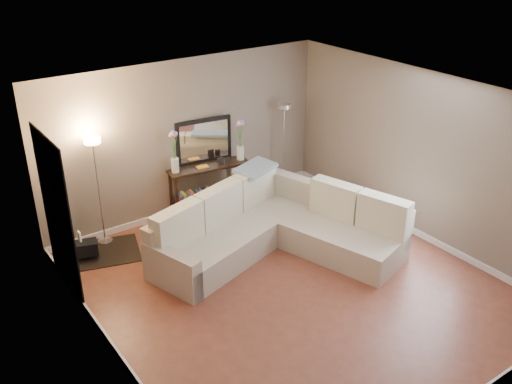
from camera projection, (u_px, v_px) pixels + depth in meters
floor at (290, 285)px, 7.80m from camera, size 5.00×5.50×0.01m
ceiling at (295, 101)px, 6.67m from camera, size 5.00×5.50×0.01m
wall_back at (187, 138)px, 9.27m from camera, size 5.00×0.02×2.60m
wall_front at (480, 310)px, 5.21m from camera, size 5.00×0.02×2.60m
wall_left at (104, 262)px, 5.93m from camera, size 0.02×5.50×2.60m
wall_right at (423, 157)px, 8.54m from camera, size 0.02×5.50×2.60m
baseboard_back at (191, 207)px, 9.79m from camera, size 5.00×0.03×0.10m
baseboard_left at (119, 354)px, 6.49m from camera, size 0.03×5.50×0.10m
baseboard_right at (412, 230)px, 9.07m from camera, size 0.03×5.50×0.10m
doorway at (57, 216)px, 7.28m from camera, size 0.02×1.20×2.20m
switch_plate at (79, 236)px, 6.62m from camera, size 0.02×0.08×0.12m
sectional_sofa at (271, 227)px, 8.51m from camera, size 3.43×2.83×0.98m
throw_blanket at (256, 168)px, 8.97m from camera, size 0.80×0.62×0.09m
console_table at (205, 187)px, 9.53m from camera, size 1.41×0.56×0.85m
leaning_mirror at (204, 141)px, 9.39m from camera, size 0.97×0.18×0.76m
table_decor at (209, 165)px, 9.37m from camera, size 0.58×0.17×0.14m
flower_vase_left at (174, 155)px, 9.04m from camera, size 0.16×0.14×0.72m
flower_vase_right at (240, 143)px, 9.52m from camera, size 0.16×0.14×0.72m
floor_lamp_lit at (96, 170)px, 8.32m from camera, size 0.30×0.30×1.71m
floor_lamp_unlit at (284, 130)px, 10.06m from camera, size 0.24×0.24×1.63m
charcoal_rug at (101, 253)px, 8.53m from camera, size 1.31×1.12×0.01m
black_bag at (87, 248)px, 8.33m from camera, size 0.37×0.30×0.20m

